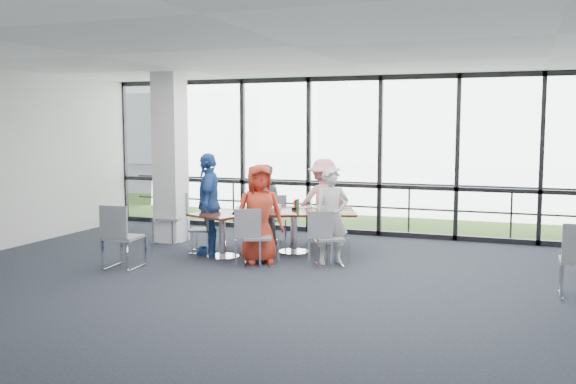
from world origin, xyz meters
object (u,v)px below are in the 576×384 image
(structural_column, at_px, (170,158))
(chair_main_end, at_px, (202,230))
(diner_near_right, at_px, (332,216))
(diner_end, at_px, (209,204))
(side_table_left, at_px, (222,220))
(chair_main_fl, at_px, (268,220))
(chair_main_nr, at_px, (329,239))
(diner_far_left, at_px, (263,204))
(chair_main_nl, at_px, (257,238))
(chair_spare_lb, at_px, (170,219))
(diner_near_left, at_px, (259,214))
(main_table, at_px, (294,217))
(chair_spare_la, at_px, (123,237))
(chair_main_fr, at_px, (325,218))
(diner_far_right, at_px, (324,202))

(structural_column, xyz_separation_m, chair_main_end, (1.08, -0.80, -1.19))
(diner_near_right, height_order, diner_end, diner_end)
(side_table_left, height_order, chair_main_fl, chair_main_fl)
(chair_main_nr, relative_size, chair_main_end, 1.06)
(diner_near_right, relative_size, diner_far_left, 1.03)
(structural_column, relative_size, chair_main_fl, 3.70)
(side_table_left, distance_m, chair_main_nl, 0.88)
(chair_spare_lb, bearing_deg, chair_main_fl, -171.69)
(diner_near_left, bearing_deg, chair_spare_lb, 119.42)
(main_table, relative_size, chair_spare_la, 2.39)
(main_table, bearing_deg, side_table_left, -161.79)
(chair_main_fl, xyz_separation_m, chair_main_fr, (0.99, 0.48, 0.01))
(chair_main_fl, bearing_deg, side_table_left, 51.81)
(structural_column, height_order, chair_spare_lb, structural_column)
(diner_near_left, distance_m, chair_main_fr, 2.29)
(structural_column, bearing_deg, chair_main_fl, 17.17)
(chair_main_nr, bearing_deg, diner_near_right, 61.62)
(chair_main_fl, height_order, chair_main_fr, chair_main_fr)
(chair_main_nl, bearing_deg, side_table_left, 131.12)
(diner_near_left, distance_m, diner_far_right, 1.99)
(diner_end, bearing_deg, chair_main_nl, 44.00)
(diner_far_left, bearing_deg, chair_spare_la, 53.34)
(side_table_left, height_order, diner_near_right, diner_near_right)
(diner_end, height_order, chair_main_nl, diner_end)
(main_table, height_order, chair_main_fr, chair_main_fr)
(side_table_left, height_order, chair_main_fr, chair_main_fr)
(chair_main_end, xyz_separation_m, chair_spare_la, (-0.56, -1.52, 0.08))
(diner_far_right, relative_size, chair_spare_la, 1.63)
(structural_column, distance_m, diner_near_right, 3.65)
(chair_main_nr, distance_m, chair_main_fr, 2.14)
(diner_near_left, bearing_deg, diner_far_right, 40.38)
(diner_far_right, relative_size, chair_spare_lb, 1.76)
(chair_main_fr, bearing_deg, diner_near_left, 56.59)
(diner_end, distance_m, chair_main_end, 0.49)
(structural_column, bearing_deg, diner_far_left, 14.41)
(side_table_left, bearing_deg, chair_spare_la, -129.60)
(chair_main_fr, bearing_deg, chair_main_nl, 58.65)
(diner_end, bearing_deg, side_table_left, 39.40)
(chair_main_nr, distance_m, chair_main_end, 2.38)
(chair_main_nr, bearing_deg, main_table, 109.02)
(diner_far_right, distance_m, diner_end, 2.23)
(diner_far_left, relative_size, diner_end, 0.85)
(diner_near_right, relative_size, diner_far_right, 0.96)
(diner_far_right, distance_m, chair_main_fl, 1.13)
(main_table, relative_size, side_table_left, 2.14)
(side_table_left, relative_size, chair_spare_lb, 1.21)
(chair_main_fl, bearing_deg, diner_near_right, 108.54)
(main_table, xyz_separation_m, chair_main_nl, (-0.20, -1.15, -0.19))
(structural_column, bearing_deg, chair_spare_la, -77.21)
(diner_far_left, xyz_separation_m, chair_main_end, (-0.64, -1.24, -0.34))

